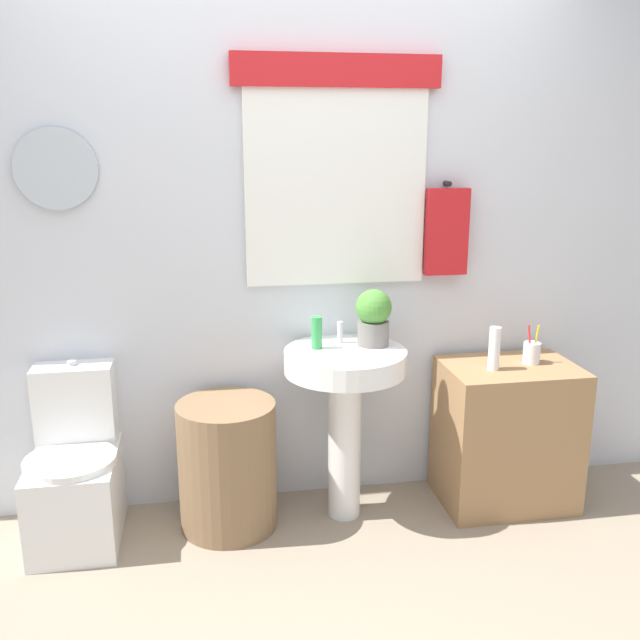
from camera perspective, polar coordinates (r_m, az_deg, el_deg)
name	(u,v)px	position (r m, az deg, el deg)	size (l,w,h in m)	color
back_wall	(291,229)	(3.23, -2.40, 7.44)	(4.40, 0.18, 2.60)	silver
toilet	(76,474)	(3.30, -19.34, -11.84)	(0.38, 0.51, 0.77)	white
laundry_hamper	(228,465)	(3.21, -7.57, -11.71)	(0.44, 0.44, 0.59)	#846647
pedestal_sink	(345,391)	(3.14, 2.06, -5.80)	(0.55, 0.55, 0.81)	white
faucet	(340,332)	(3.18, 1.66, -1.00)	(0.03, 0.03, 0.10)	silver
wooden_cabinet	(506,434)	(3.48, 15.01, -9.01)	(0.61, 0.44, 0.69)	#9E754C
soap_bottle	(317,333)	(3.08, -0.27, -1.04)	(0.05, 0.05, 0.15)	green
potted_plant	(373,316)	(3.13, 4.40, 0.31)	(0.16, 0.16, 0.26)	slate
lotion_bottle	(494,349)	(3.25, 14.09, -2.29)	(0.05, 0.05, 0.20)	white
toothbrush_cup	(532,352)	(3.41, 16.95, -2.55)	(0.08, 0.08, 0.18)	silver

